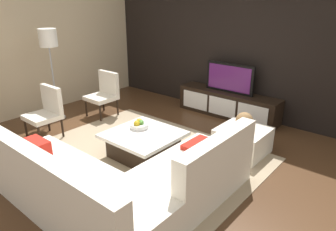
# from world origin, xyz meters

# --- Properties ---
(ground_plane) EXTENTS (14.00, 14.00, 0.00)m
(ground_plane) POSITION_xyz_m (0.00, 0.00, 0.00)
(ground_plane) COLOR #4C301C
(feature_wall_back) EXTENTS (6.40, 0.12, 2.80)m
(feature_wall_back) POSITION_xyz_m (0.00, 2.70, 1.40)
(feature_wall_back) COLOR black
(feature_wall_back) RESTS_ON ground
(side_wall_left) EXTENTS (0.12, 5.20, 2.80)m
(side_wall_left) POSITION_xyz_m (-3.20, 0.20, 1.40)
(side_wall_left) COLOR #C6B28E
(side_wall_left) RESTS_ON ground
(area_rug) EXTENTS (3.36, 2.78, 0.01)m
(area_rug) POSITION_xyz_m (-0.10, 0.00, 0.01)
(area_rug) COLOR tan
(area_rug) RESTS_ON ground
(media_console) EXTENTS (2.08, 0.45, 0.50)m
(media_console) POSITION_xyz_m (-0.00, 2.40, 0.25)
(media_console) COLOR black
(media_console) RESTS_ON ground
(television) EXTENTS (1.01, 0.06, 0.57)m
(television) POSITION_xyz_m (0.00, 2.40, 0.78)
(television) COLOR black
(television) RESTS_ON media_console
(sectional_couch) EXTENTS (2.42, 2.27, 0.84)m
(sectional_couch) POSITION_xyz_m (0.51, -0.91, 0.29)
(sectional_couch) COLOR silver
(sectional_couch) RESTS_ON ground
(coffee_table) EXTENTS (1.01, 0.98, 0.38)m
(coffee_table) POSITION_xyz_m (-0.10, 0.10, 0.20)
(coffee_table) COLOR black
(coffee_table) RESTS_ON ground
(accent_chair_near) EXTENTS (0.52, 0.50, 0.87)m
(accent_chair_near) POSITION_xyz_m (-1.85, -0.42, 0.49)
(accent_chair_near) COLOR black
(accent_chair_near) RESTS_ON ground
(floor_lamp) EXTENTS (0.32, 0.32, 1.72)m
(floor_lamp) POSITION_xyz_m (-2.50, 0.14, 1.46)
(floor_lamp) COLOR #A5A5AA
(floor_lamp) RESTS_ON ground
(ottoman) EXTENTS (0.70, 0.70, 0.40)m
(ottoman) POSITION_xyz_m (0.97, 1.15, 0.20)
(ottoman) COLOR silver
(ottoman) RESTS_ON ground
(fruit_bowl) EXTENTS (0.28, 0.28, 0.14)m
(fruit_bowl) POSITION_xyz_m (-0.28, 0.20, 0.44)
(fruit_bowl) COLOR silver
(fruit_bowl) RESTS_ON coffee_table
(accent_chair_far) EXTENTS (0.53, 0.52, 0.87)m
(accent_chair_far) POSITION_xyz_m (-1.94, 0.88, 0.49)
(accent_chair_far) COLOR black
(accent_chair_far) RESTS_ON ground
(decorative_ball) EXTENTS (0.26, 0.26, 0.26)m
(decorative_ball) POSITION_xyz_m (0.97, 1.15, 0.53)
(decorative_ball) COLOR #997247
(decorative_ball) RESTS_ON ottoman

